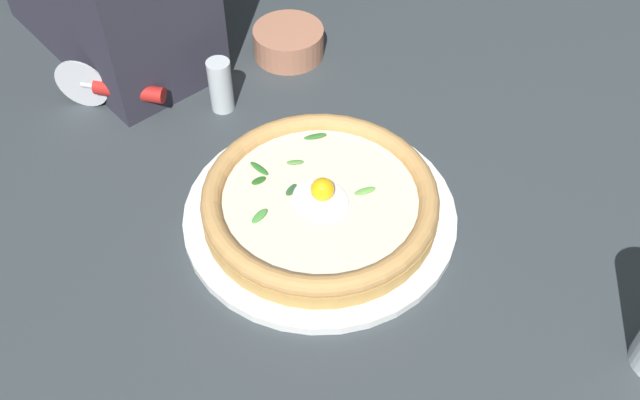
{
  "coord_description": "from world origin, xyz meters",
  "views": [
    {
      "loc": [
        0.43,
        -0.34,
        0.66
      ],
      "look_at": [
        0.01,
        0.03,
        0.03
      ],
      "focal_mm": 40.47,
      "sensor_mm": 36.0,
      "label": 1
    }
  ],
  "objects": [
    {
      "name": "pizza_cutter",
      "position": [
        -0.32,
        -0.05,
        0.04
      ],
      "size": [
        0.13,
        0.1,
        0.08
      ],
      "color": "silver",
      "rests_on": "ground"
    },
    {
      "name": "pepper_shaker",
      "position": [
        -0.23,
        0.06,
        0.04
      ],
      "size": [
        0.03,
        0.03,
        0.08
      ],
      "primitive_type": "cylinder",
      "color": "silver",
      "rests_on": "ground"
    },
    {
      "name": "side_bowl",
      "position": [
        -0.26,
        0.2,
        0.02
      ],
      "size": [
        0.1,
        0.1,
        0.04
      ],
      "primitive_type": "cylinder",
      "color": "#B37457",
      "rests_on": "ground"
    },
    {
      "name": "pizza_plate",
      "position": [
        0.01,
        0.03,
        0.01
      ],
      "size": [
        0.32,
        0.32,
        0.01
      ],
      "primitive_type": "cylinder",
      "color": "white",
      "rests_on": "ground"
    },
    {
      "name": "ground_plane",
      "position": [
        0.0,
        0.0,
        -0.01
      ],
      "size": [
        2.4,
        2.4,
        0.03
      ],
      "primitive_type": "cube",
      "color": "#343B3F",
      "rests_on": "ground"
    },
    {
      "name": "pizza",
      "position": [
        0.01,
        0.03,
        0.03
      ],
      "size": [
        0.28,
        0.28,
        0.05
      ],
      "color": "tan",
      "rests_on": "pizza_plate"
    }
  ]
}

